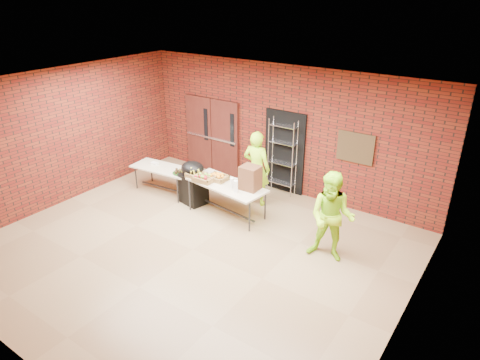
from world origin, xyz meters
name	(u,v)px	position (x,y,z in m)	size (l,w,h in m)	color
room	(189,177)	(0.00, 0.00, 1.60)	(8.08, 7.08, 3.28)	olive
double_doors	(212,135)	(-2.20, 3.44, 1.05)	(1.78, 0.12, 2.10)	#4A1D15
dark_doorway	(284,152)	(0.10, 3.46, 1.05)	(1.10, 0.06, 2.10)	black
bronze_plaque	(355,148)	(1.90, 3.45, 1.55)	(0.85, 0.04, 0.70)	#382C16
wire_rack	(282,157)	(0.12, 3.32, 0.97)	(0.71, 0.24, 1.94)	silver
table_left	(163,169)	(-2.36, 1.62, 0.62)	(1.70, 0.85, 0.67)	#C5BA96
table_right	(226,187)	(-0.31, 1.57, 0.72)	(1.98, 1.02, 0.78)	#C5BA96
basket_bananas	(196,175)	(-1.11, 1.47, 0.84)	(0.43, 0.34, 0.13)	olive
basket_oranges	(218,177)	(-0.61, 1.63, 0.84)	(0.45, 0.35, 0.14)	olive
basket_apples	(204,178)	(-0.83, 1.42, 0.85)	(0.47, 0.37, 0.15)	olive
muffin_tray	(181,171)	(-1.73, 1.62, 0.72)	(0.42, 0.42, 0.10)	#164412
napkin_box	(154,164)	(-2.66, 1.64, 0.70)	(0.19, 0.12, 0.06)	white
coffee_dispenser	(250,178)	(0.27, 1.66, 1.05)	(0.41, 0.36, 0.53)	#53341C
cup_stack_front	(232,184)	(-0.06, 1.43, 0.91)	(0.09, 0.09, 0.26)	white
cup_stack_mid	(236,187)	(0.11, 1.35, 0.92)	(0.09, 0.09, 0.27)	white
cup_stack_back	(236,183)	(-0.02, 1.54, 0.89)	(0.07, 0.07, 0.22)	white
covered_grill	(193,183)	(-1.33, 1.59, 0.54)	(0.67, 0.59, 1.07)	black
volunteer_woman	(257,168)	(-0.07, 2.45, 0.91)	(0.67, 0.44, 1.83)	#AAFC1C
volunteer_man	(332,217)	(2.34, 1.31, 0.90)	(0.87, 0.68, 1.79)	#AAFC1C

